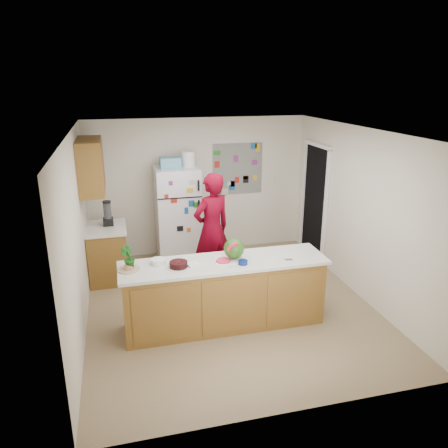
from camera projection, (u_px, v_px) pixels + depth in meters
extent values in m
cube|color=brown|center=(229.00, 305.00, 6.40)|extent=(4.00, 4.50, 0.02)
cube|color=beige|center=(198.00, 186.00, 8.08)|extent=(4.00, 0.02, 2.50)
cube|color=beige|center=(76.00, 236.00, 5.53)|extent=(0.02, 4.50, 2.50)
cube|color=beige|center=(360.00, 213.00, 6.46)|extent=(0.02, 4.50, 2.50)
cube|color=white|center=(230.00, 131.00, 5.60)|extent=(4.00, 4.50, 0.02)
cube|color=black|center=(315.00, 203.00, 7.86)|extent=(0.03, 0.85, 2.04)
cube|color=brown|center=(224.00, 295.00, 5.75)|extent=(2.60, 0.62, 0.88)
cube|color=silver|center=(224.00, 263.00, 5.60)|extent=(2.68, 0.70, 0.04)
cube|color=brown|center=(108.00, 254.00, 7.11)|extent=(0.60, 0.80, 0.86)
cube|color=silver|center=(105.00, 228.00, 6.97)|extent=(0.64, 0.84, 0.04)
cube|color=brown|center=(91.00, 166.00, 6.57)|extent=(0.35, 1.00, 0.80)
cube|color=silver|center=(178.00, 215.00, 7.75)|extent=(0.75, 0.70, 1.70)
cube|color=#5999B2|center=(170.00, 163.00, 7.43)|extent=(0.35, 0.28, 0.18)
cube|color=slate|center=(238.00, 169.00, 8.14)|extent=(0.95, 0.01, 0.95)
imported|color=#600213|center=(212.00, 230.00, 6.82)|extent=(0.78, 0.66, 1.81)
cylinder|color=black|center=(108.00, 214.00, 6.98)|extent=(0.12, 0.12, 0.38)
cube|color=white|center=(230.00, 259.00, 5.64)|extent=(0.43, 0.33, 0.01)
sphere|color=#305218|center=(234.00, 248.00, 5.63)|extent=(0.27, 0.27, 0.27)
cylinder|color=red|center=(223.00, 260.00, 5.57)|extent=(0.17, 0.17, 0.02)
cylinder|color=black|center=(178.00, 264.00, 5.42)|extent=(0.27, 0.27, 0.07)
cylinder|color=silver|center=(158.00, 261.00, 5.52)|extent=(0.23, 0.23, 0.06)
cylinder|color=navy|center=(243.00, 262.00, 5.51)|extent=(0.12, 0.12, 0.05)
cylinder|color=#BBB38C|center=(129.00, 269.00, 5.35)|extent=(0.33, 0.33, 0.02)
cube|color=white|center=(193.00, 264.00, 5.49)|extent=(0.19, 0.18, 0.02)
cube|color=gray|center=(288.00, 260.00, 5.63)|extent=(0.10, 0.06, 0.01)
imported|color=#1D4610|center=(128.00, 258.00, 5.32)|extent=(0.21, 0.19, 0.30)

